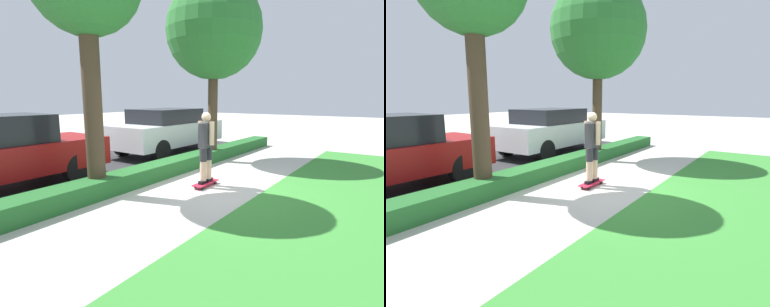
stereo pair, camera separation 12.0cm
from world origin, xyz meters
The scene contains 8 objects.
ground_plane centered at (0.00, 0.00, 0.00)m, with size 60.00×60.00×0.00m, color #BCB7AD.
grass_lawn_strip centered at (0.00, -3.00, 0.01)m, with size 12.79×4.00×0.01m.
street_asphalt centered at (0.00, 4.20, 0.00)m, with size 12.79×5.00×0.01m.
hedge_row centered at (0.00, 1.60, 0.18)m, with size 12.79×0.60×0.37m.
skateboard centered at (-0.02, 0.22, 0.07)m, with size 0.78×0.24×0.09m.
skater_person centered at (-0.02, 0.22, 0.92)m, with size 0.48×0.40×1.56m.
tree_mid centered at (2.43, 1.55, 3.88)m, with size 2.83×2.83×5.32m.
parked_car_middle centered at (2.74, 3.61, 0.84)m, with size 4.52×1.94×1.58m.
Camera 1 is at (-5.48, -3.29, 1.95)m, focal length 28.00 mm.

